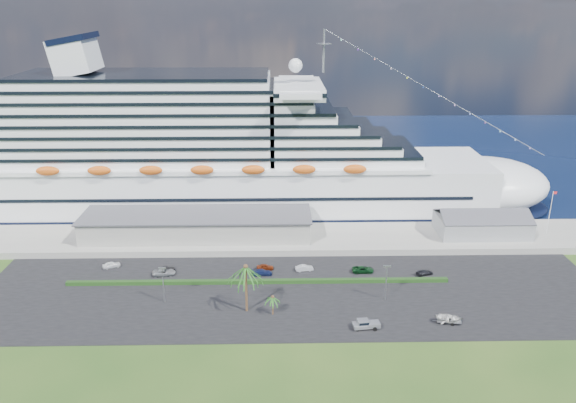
{
  "coord_description": "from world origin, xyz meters",
  "views": [
    {
      "loc": [
        -3.36,
        -99.35,
        62.29
      ],
      "look_at": [
        -0.8,
        30.0,
        15.09
      ],
      "focal_mm": 35.0,
      "sensor_mm": 36.0,
      "label": 1
    }
  ],
  "objects_px": {
    "parked_car_3": "(262,272)",
    "boat_trailer": "(449,318)",
    "cruise_ship": "(217,158)",
    "pickup_truck": "(366,324)"
  },
  "relations": [
    {
      "from": "parked_car_3",
      "to": "boat_trailer",
      "type": "bearing_deg",
      "value": -122.33
    },
    {
      "from": "cruise_ship",
      "to": "pickup_truck",
      "type": "xyz_separation_m",
      "value": [
        35.59,
        -67.25,
        -15.53
      ]
    },
    {
      "from": "pickup_truck",
      "to": "parked_car_3",
      "type": "bearing_deg",
      "value": 132.25
    },
    {
      "from": "parked_car_3",
      "to": "pickup_truck",
      "type": "distance_m",
      "value": 31.56
    },
    {
      "from": "cruise_ship",
      "to": "boat_trailer",
      "type": "distance_m",
      "value": 85.67
    },
    {
      "from": "cruise_ship",
      "to": "pickup_truck",
      "type": "distance_m",
      "value": 77.66
    },
    {
      "from": "parked_car_3",
      "to": "pickup_truck",
      "type": "bearing_deg",
      "value": -140.44
    },
    {
      "from": "parked_car_3",
      "to": "pickup_truck",
      "type": "xyz_separation_m",
      "value": [
        21.22,
        -23.36,
        0.35
      ]
    },
    {
      "from": "parked_car_3",
      "to": "boat_trailer",
      "type": "height_order",
      "value": "boat_trailer"
    },
    {
      "from": "cruise_ship",
      "to": "boat_trailer",
      "type": "bearing_deg",
      "value": -51.25
    }
  ]
}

